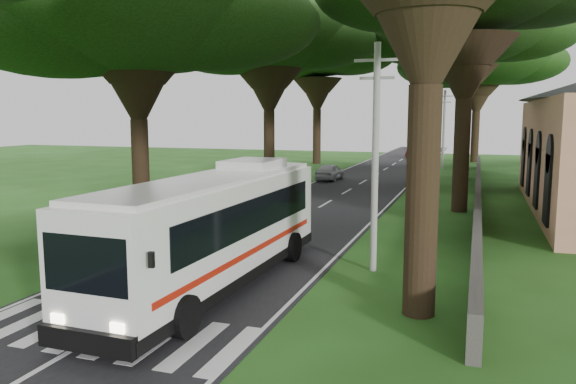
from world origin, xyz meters
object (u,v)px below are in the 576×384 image
coach_bus (216,228)px  distant_car_c (416,153)px  pole_far (444,128)px  pole_mid (426,135)px  distant_car_a (330,172)px  pedestrian (132,204)px  pole_near (375,154)px

coach_bus → distant_car_c: coach_bus is taller
pole_far → coach_bus: size_ratio=0.65×
distant_car_c → pole_mid: bearing=110.7°
distant_car_a → pedestrian: 21.79m
coach_bus → distant_car_c: size_ratio=2.72×
pole_far → pedestrian: (-13.76, -34.57, -3.32)m
pedestrian → distant_car_c: bearing=-8.9°
pole_far → coach_bus: 43.76m
pedestrian → pole_near: bearing=-109.3°
pole_mid → coach_bus: size_ratio=0.65×
pole_near → pole_mid: 20.00m
pole_far → pedestrian: bearing=-111.7°
pole_mid → pole_far: same height
coach_bus → distant_car_c: 57.67m
coach_bus → pole_mid: bearing=80.7°
distant_car_c → pedestrian: (-9.64, -48.76, 0.18)m
pole_near → distant_car_c: pole_near is taller
coach_bus → pedestrian: 12.88m
coach_bus → pole_near: bearing=39.2°
coach_bus → pole_far: bearing=85.6°
pole_near → coach_bus: 6.11m
pole_mid → pedestrian: size_ratio=4.63×
distant_car_c → pedestrian: bearing=92.6°
distant_car_a → pedestrian: pedestrian is taller
pole_near → distant_car_c: 54.45m
pole_mid → distant_car_c: (-4.11, 34.18, -3.49)m
pole_mid → pole_far: (0.00, 20.00, 0.00)m
pole_mid → distant_car_a: (-8.47, 6.56, -3.44)m
pole_near → coach_bus: bearing=-142.4°
distant_car_a → distant_car_c: bearing=-96.7°
coach_bus → distant_car_a: (-3.97, 30.04, -1.20)m
distant_car_a → distant_car_c: distant_car_a is taller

